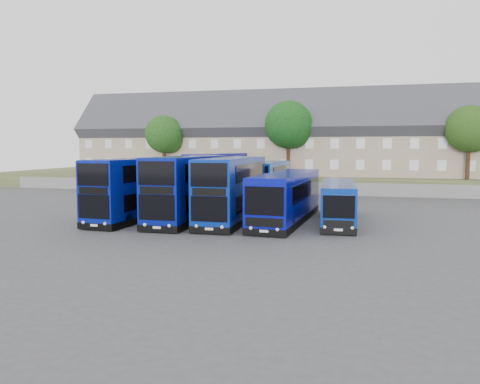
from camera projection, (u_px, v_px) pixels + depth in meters
The scene contains 14 objects.
ground at pixel (207, 226), 33.08m from camera, with size 120.00×120.00×0.00m, color #414246.
retaining_wall at pixel (270, 187), 56.16m from camera, with size 70.00×0.40×1.50m, color slate.
earth_bank at pixel (283, 180), 65.79m from camera, with size 80.00×20.00×2.00m, color #47522E.
terrace_row at pixel (278, 139), 61.39m from camera, with size 54.00×10.40×11.20m.
dd_front_left at pixel (139, 189), 36.44m from camera, with size 3.56×11.94×4.68m.
dd_front_mid at pixel (189, 189), 35.88m from camera, with size 2.86×12.23×4.85m.
dd_front_right at pixel (233, 190), 35.27m from camera, with size 2.83×12.00×4.76m.
dd_rear_left at pixel (218, 177), 50.02m from camera, with size 3.75×12.40×4.86m.
dd_rear_right at pixel (269, 183), 46.10m from camera, with size 2.64×10.38×4.10m.
coach_east_a at pixel (287, 198), 35.09m from camera, with size 3.66×13.55×3.67m.
coach_east_b at pixel (338, 203), 34.60m from camera, with size 2.80×11.07×3.00m.
tree_west at pixel (165, 136), 60.01m from camera, with size 4.80×4.80×7.65m.
tree_mid at pixel (290, 127), 56.48m from camera, with size 5.76×5.76×9.18m.
tree_east at pixel (471, 131), 51.17m from camera, with size 5.12×5.12×8.16m.
Camera 1 is at (10.31, -31.11, 5.58)m, focal length 35.00 mm.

